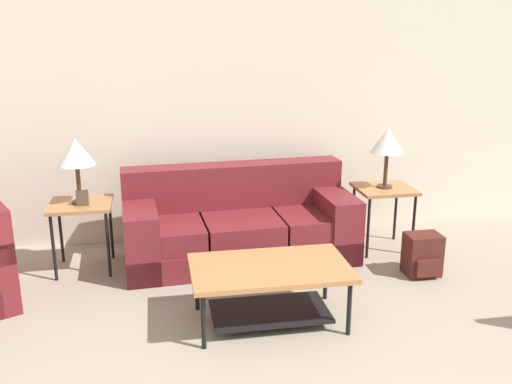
{
  "coord_description": "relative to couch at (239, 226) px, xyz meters",
  "views": [
    {
      "loc": [
        -0.84,
        -1.28,
        2.04
      ],
      "look_at": [
        -0.09,
        2.9,
        0.8
      ],
      "focal_mm": 40.0,
      "sensor_mm": 36.0,
      "label": 1
    }
  ],
  "objects": [
    {
      "name": "coffee_table",
      "position": [
        0.04,
        -1.21,
        0.02
      ],
      "size": [
        1.11,
        0.66,
        0.43
      ],
      "color": "#A87042",
      "rests_on": "ground_plane"
    },
    {
      "name": "couch",
      "position": [
        0.0,
        0.0,
        0.0
      ],
      "size": [
        2.08,
        0.96,
        0.82
      ],
      "color": "maroon",
      "rests_on": "ground_plane"
    },
    {
      "name": "picture_frame",
      "position": [
        -1.33,
        -0.1,
        0.37
      ],
      "size": [
        0.1,
        0.04,
        0.13
      ],
      "color": "#4C3828",
      "rests_on": "side_table_left"
    },
    {
      "name": "table_lamp_left",
      "position": [
        -1.36,
        -0.02,
        0.73
      ],
      "size": [
        0.31,
        0.31,
        0.55
      ],
      "color": "#472D1E",
      "rests_on": "side_table_left"
    },
    {
      "name": "side_table_right",
      "position": [
        1.36,
        -0.02,
        0.24
      ],
      "size": [
        0.52,
        0.48,
        0.6
      ],
      "color": "#A87042",
      "rests_on": "ground_plane"
    },
    {
      "name": "table_lamp_right",
      "position": [
        1.36,
        -0.02,
        0.73
      ],
      "size": [
        0.31,
        0.31,
        0.55
      ],
      "color": "#472D1E",
      "rests_on": "side_table_right"
    },
    {
      "name": "side_table_left",
      "position": [
        -1.36,
        -0.02,
        0.24
      ],
      "size": [
        0.52,
        0.48,
        0.6
      ],
      "color": "#A87042",
      "rests_on": "ground_plane"
    },
    {
      "name": "backpack",
      "position": [
        1.47,
        -0.65,
        -0.12
      ],
      "size": [
        0.29,
        0.29,
        0.36
      ],
      "color": "#4C1E19",
      "rests_on": "ground_plane"
    },
    {
      "name": "wall_back",
      "position": [
        0.13,
        0.63,
        1.0
      ],
      "size": [
        8.9,
        0.06,
        2.6
      ],
      "color": "silver",
      "rests_on": "ground_plane"
    }
  ]
}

